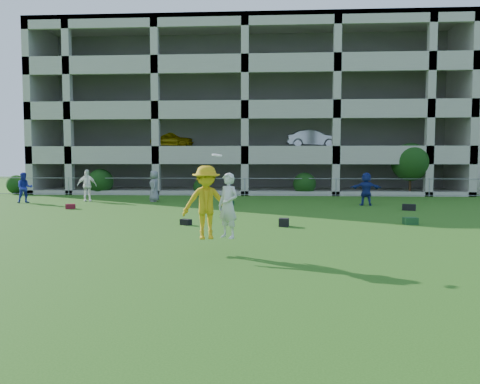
# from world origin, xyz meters

# --- Properties ---
(ground) EXTENTS (100.00, 100.00, 0.00)m
(ground) POSITION_xyz_m (0.00, 0.00, 0.00)
(ground) COLOR #235114
(ground) RESTS_ON ground
(bystander_a) EXTENTS (1.04, 0.99, 1.70)m
(bystander_a) POSITION_xyz_m (-11.98, 13.23, 0.85)
(bystander_a) COLOR #222C9C
(bystander_a) RESTS_ON ground
(bystander_b) EXTENTS (1.16, 0.89, 1.84)m
(bystander_b) POSITION_xyz_m (-8.91, 14.42, 0.92)
(bystander_b) COLOR white
(bystander_b) RESTS_ON ground
(bystander_c) EXTENTS (0.83, 1.01, 1.78)m
(bystander_c) POSITION_xyz_m (-4.95, 14.38, 0.89)
(bystander_c) COLOR slate
(bystander_c) RESTS_ON ground
(bystander_d) EXTENTS (1.64, 0.60, 1.75)m
(bystander_d) POSITION_xyz_m (6.73, 13.02, 0.87)
(bystander_d) COLOR navy
(bystander_d) RESTS_ON ground
(bag_black_b) EXTENTS (0.47, 0.42, 0.22)m
(bag_black_b) POSITION_xyz_m (-1.48, 5.18, 0.11)
(bag_black_b) COLOR black
(bag_black_b) RESTS_ON ground
(bag_green_c) EXTENTS (0.53, 0.39, 0.26)m
(bag_green_c) POSITION_xyz_m (6.92, 5.86, 0.13)
(bag_green_c) COLOR #193D16
(bag_green_c) RESTS_ON ground
(crate_d) EXTENTS (0.39, 0.39, 0.30)m
(crate_d) POSITION_xyz_m (2.15, 5.03, 0.15)
(crate_d) COLOR black
(crate_d) RESTS_ON ground
(bag_black_e) EXTENTS (0.67, 0.50, 0.30)m
(bag_black_e) POSITION_xyz_m (8.28, 10.70, 0.15)
(bag_black_e) COLOR black
(bag_black_e) RESTS_ON ground
(bag_red_f) EXTENTS (0.52, 0.41, 0.24)m
(bag_red_f) POSITION_xyz_m (-8.16, 10.40, 0.12)
(bag_red_f) COLOR #5B0F17
(bag_red_f) RESTS_ON ground
(bag_green_g) EXTENTS (0.58, 0.55, 0.25)m
(bag_green_g) POSITION_xyz_m (-0.51, 12.63, 0.12)
(bag_green_g) COLOR #153B1B
(bag_green_g) RESTS_ON ground
(frisbee_contest) EXTENTS (1.63, 1.06, 2.23)m
(frisbee_contest) POSITION_xyz_m (0.09, 0.01, 1.33)
(frisbee_contest) COLOR gold
(frisbee_contest) RESTS_ON ground
(parking_garage) EXTENTS (30.00, 14.00, 12.00)m
(parking_garage) POSITION_xyz_m (-0.00, 27.70, 6.01)
(parking_garage) COLOR #9E998C
(parking_garage) RESTS_ON ground
(fence) EXTENTS (36.06, 0.06, 1.20)m
(fence) POSITION_xyz_m (0.00, 19.00, 0.61)
(fence) COLOR gray
(fence) RESTS_ON ground
(shrub_row) EXTENTS (34.38, 2.52, 3.50)m
(shrub_row) POSITION_xyz_m (4.59, 19.70, 1.51)
(shrub_row) COLOR #163D11
(shrub_row) RESTS_ON ground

